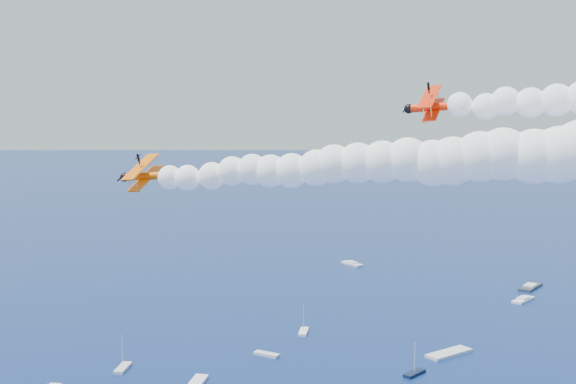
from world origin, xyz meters
The scene contains 4 objects.
biplane_lead centered at (12.30, 30.39, 59.90)m, with size 7.13×8.00×4.82m, color #FF2805, non-canonical shape.
biplane_trail centered at (-18.17, 13.83, 51.47)m, with size 6.97×7.82×4.71m, color #FD6705, non-canonical shape.
smoke_trail_trail centered at (12.10, 22.91, 53.89)m, with size 61.69×23.34×11.74m, color white, non-canonical shape.
spectator_boats centered at (-4.03, 114.74, 0.35)m, with size 203.53×171.23×0.70m.
Camera 1 is at (46.14, -52.78, 60.14)m, focal length 46.64 mm.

